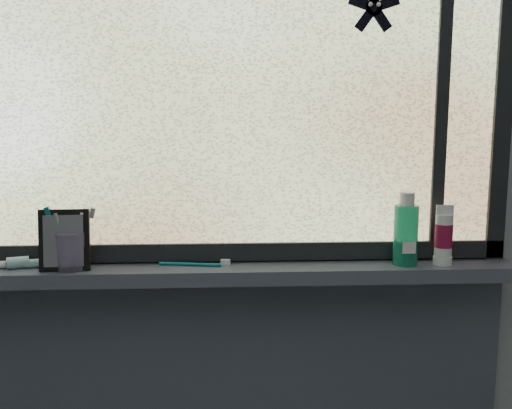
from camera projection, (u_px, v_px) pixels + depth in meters
The scene contains 13 objects.
wall_back at pixel (227, 181), 1.62m from camera, with size 3.00×0.01×2.50m, color #9EA3A8.
windowsill at pixel (227, 273), 1.58m from camera, with size 1.62×0.14×0.04m, color #454C5D.
window_pane at pixel (226, 79), 1.55m from camera, with size 1.50×0.01×1.00m, color silver.
frame_bottom at pixel (227, 251), 1.62m from camera, with size 1.60×0.03×0.05m, color black.
frame_right at pixel (504, 80), 1.59m from camera, with size 0.05×0.03×1.10m, color black.
frame_mullion at pixel (442, 80), 1.58m from camera, with size 0.04×0.03×1.00m, color black.
starfish_sticker at pixel (374, 8), 1.53m from camera, with size 0.15×0.02×0.15m, color black, non-canonical shape.
vanity_mirror at pixel (64, 240), 1.53m from camera, with size 0.13×0.07×0.17m, color black.
toothpaste_tube at pixel (25, 262), 1.55m from camera, with size 0.18×0.04×0.03m, color white, non-canonical shape.
toothbrush_cup at pixel (71, 251), 1.54m from camera, with size 0.08×0.08×0.10m, color #A492C1.
toothbrush_lying at pixel (190, 263), 1.58m from camera, with size 0.22×0.02×0.01m, color #0D6C79, non-canonical shape.
mouthwash_bottle at pixel (406, 229), 1.58m from camera, with size 0.07×0.07×0.17m, color #1FA276.
cream_tube at pixel (444, 233), 1.59m from camera, with size 0.05×0.05×0.12m, color silver.
Camera 1 is at (0.00, -0.31, 1.43)m, focal length 40.00 mm.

